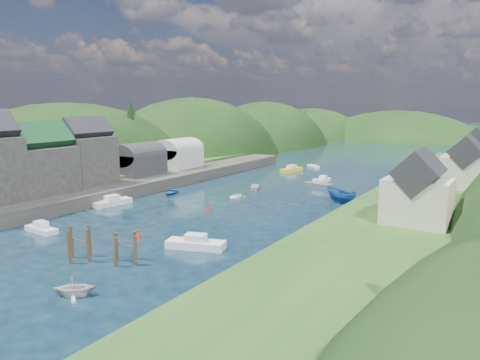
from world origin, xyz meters
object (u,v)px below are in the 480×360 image
Objects in this scene: piling_cluster_near at (80,246)px; channel_buoy_near at (138,235)px; piling_cluster_far at (126,251)px; channel_buoy_far at (208,208)px.

channel_buoy_near is (-0.21, 8.50, -0.92)m from piling_cluster_near.
piling_cluster_far is at bearing -54.37° from channel_buoy_near.
piling_cluster_far reaches higher than channel_buoy_far.
piling_cluster_far is 23.23m from channel_buoy_far.
piling_cluster_far is 8.29m from channel_buoy_near.
piling_cluster_near reaches higher than channel_buoy_far.
channel_buoy_far is (-6.02, 22.43, -0.72)m from piling_cluster_far.
piling_cluster_near is 8.55m from channel_buoy_near.
piling_cluster_near reaches higher than piling_cluster_far.
piling_cluster_far is (4.60, 1.78, -0.20)m from piling_cluster_near.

